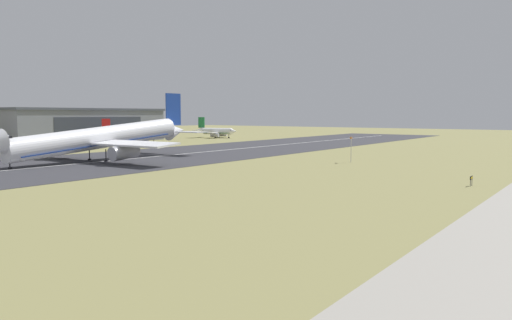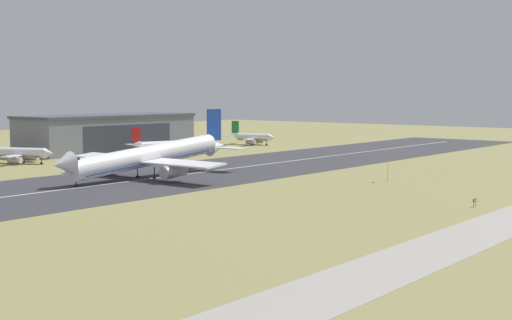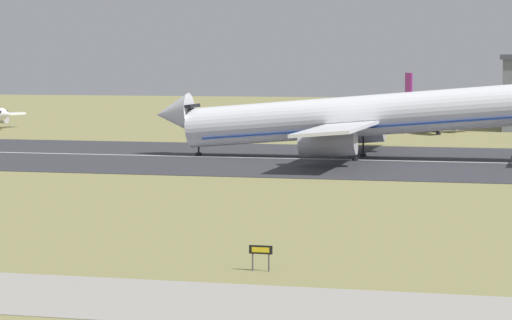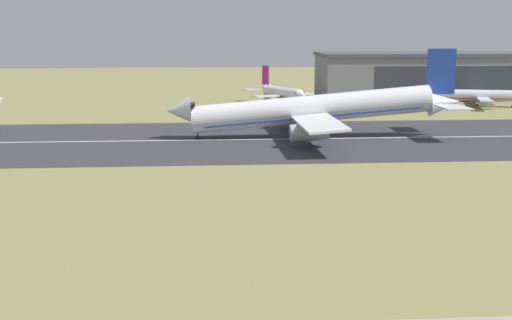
{
  "view_description": "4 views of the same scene",
  "coord_description": "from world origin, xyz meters",
  "px_view_note": "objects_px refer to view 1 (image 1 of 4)",
  "views": [
    {
      "loc": [
        -86.7,
        20.06,
        11.29
      ],
      "look_at": [
        -19.74,
        67.9,
        3.69
      ],
      "focal_mm": 35.0,
      "sensor_mm": 36.0,
      "label": 1
    },
    {
      "loc": [
        -133.33,
        -14.09,
        21.56
      ],
      "look_at": [
        -17.95,
        79.47,
        7.52
      ],
      "focal_mm": 50.0,
      "sensor_mm": 36.0,
      "label": 2
    },
    {
      "loc": [
        14.15,
        -33.18,
        12.99
      ],
      "look_at": [
        -12.73,
        70.9,
        3.91
      ],
      "focal_mm": 85.0,
      "sensor_mm": 36.0,
      "label": 3
    },
    {
      "loc": [
        -32.88,
        -15.33,
        21.31
      ],
      "look_at": [
        -26.23,
        68.48,
        5.48
      ],
      "focal_mm": 50.0,
      "sensor_mm": 36.0,
      "label": 4
    }
  ],
  "objects_px": {
    "airplane_landing": "(100,139)",
    "runway_sign": "(471,179)",
    "airplane_parked_far_east": "(133,136)",
    "airplane_parked_west": "(217,131)",
    "windsock_pole": "(351,139)"
  },
  "relations": [
    {
      "from": "airplane_landing",
      "to": "runway_sign",
      "type": "height_order",
      "value": "airplane_landing"
    },
    {
      "from": "airplane_parked_far_east",
      "to": "runway_sign",
      "type": "xyz_separation_m",
      "value": [
        -45.74,
        -132.63,
        -1.77
      ]
    },
    {
      "from": "airplane_parked_west",
      "to": "windsock_pole",
      "type": "relative_size",
      "value": 3.53
    },
    {
      "from": "airplane_parked_far_east",
      "to": "airplane_landing",
      "type": "bearing_deg",
      "value": -136.67
    },
    {
      "from": "windsock_pole",
      "to": "airplane_parked_far_east",
      "type": "bearing_deg",
      "value": 78.44
    },
    {
      "from": "airplane_landing",
      "to": "runway_sign",
      "type": "xyz_separation_m",
      "value": [
        7.12,
        -82.76,
        -4.23
      ]
    },
    {
      "from": "airplane_parked_west",
      "to": "runway_sign",
      "type": "xyz_separation_m",
      "value": [
        -99.21,
        -135.5,
        -1.9
      ]
    },
    {
      "from": "airplane_parked_west",
      "to": "airplane_landing",
      "type": "bearing_deg",
      "value": -153.62
    },
    {
      "from": "airplane_parked_far_east",
      "to": "windsock_pole",
      "type": "relative_size",
      "value": 4.33
    },
    {
      "from": "windsock_pole",
      "to": "runway_sign",
      "type": "height_order",
      "value": "windsock_pole"
    },
    {
      "from": "airplane_parked_far_east",
      "to": "runway_sign",
      "type": "height_order",
      "value": "airplane_parked_far_east"
    },
    {
      "from": "airplane_landing",
      "to": "airplane_parked_far_east",
      "type": "bearing_deg",
      "value": 43.33
    },
    {
      "from": "airplane_parked_far_east",
      "to": "windsock_pole",
      "type": "xyz_separation_m",
      "value": [
        -20.52,
        -100.31,
        2.42
      ]
    },
    {
      "from": "windsock_pole",
      "to": "airplane_parked_west",
      "type": "bearing_deg",
      "value": 54.36
    },
    {
      "from": "airplane_landing",
      "to": "airplane_parked_west",
      "type": "distance_m",
      "value": 118.71
    }
  ]
}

